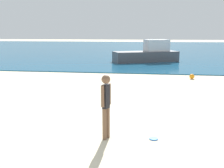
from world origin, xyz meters
name	(u,v)px	position (x,y,z in m)	size (l,w,h in m)	color
water	(142,48)	(0.00, 45.67, 0.03)	(160.00, 60.00, 0.06)	#14567F
person_standing	(106,103)	(0.08, 4.84, 0.97)	(0.23, 0.36, 1.70)	brown
frisbee	(154,139)	(1.32, 4.98, 0.01)	(0.23, 0.23, 0.03)	blue
boat_near	(148,54)	(1.08, 22.89, 0.77)	(6.27, 4.15, 2.04)	#4C4C51
beach_ball	(192,76)	(3.75, 14.29, 0.15)	(0.30, 0.30, 0.30)	orange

